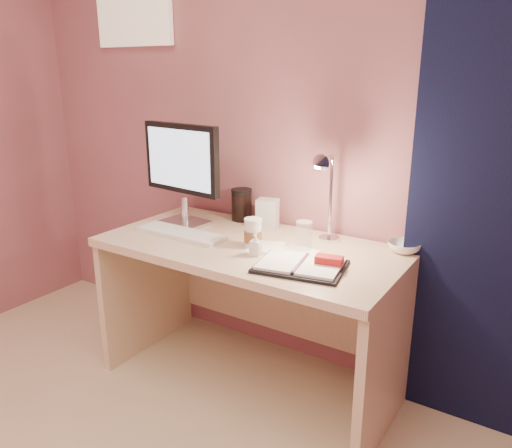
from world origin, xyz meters
The scene contains 14 objects.
room centered at (0.95, 1.69, 1.14)m, with size 3.50×3.50×3.50m.
desk centered at (0.00, 1.45, 0.50)m, with size 1.40×0.70×0.73m.
monitor centered at (-0.46, 1.46, 1.04)m, with size 0.49×0.20×0.52m.
keyboard centered at (-0.35, 1.30, 0.74)m, with size 0.47×0.14×0.02m, color white.
planner centered at (0.34, 1.25, 0.74)m, with size 0.39×0.32×0.05m.
paper_b centered at (0.23, 1.40, 0.73)m, with size 0.16×0.16×0.00m, color white.
paper_c centered at (0.08, 1.38, 0.73)m, with size 0.16×0.16×0.00m, color white.
coffee_cup centered at (0.03, 1.36, 0.79)m, with size 0.08×0.08×0.13m.
clear_cup centered at (0.24, 1.45, 0.79)m, with size 0.07×0.07×0.13m, color white.
bowl centered at (0.63, 1.66, 0.75)m, with size 0.14×0.14×0.05m, color white.
lotion_bottle centered at (0.10, 1.27, 0.78)m, with size 0.04×0.04×0.10m, color silver.
dark_jar centered at (-0.25, 1.68, 0.81)m, with size 0.11×0.11×0.15m, color black.
product_box centered at (-0.06, 1.62, 0.81)m, with size 0.10×0.08×0.15m, color silver.
desk_lamp centered at (0.27, 1.51, 1.00)m, with size 0.10×0.26×0.43m.
Camera 1 is at (1.19, -0.43, 1.50)m, focal length 35.00 mm.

